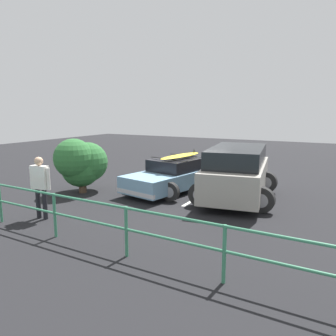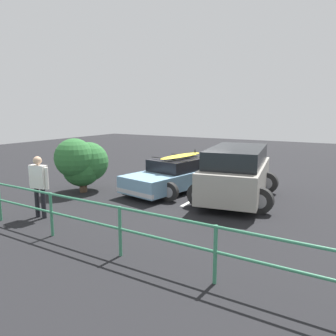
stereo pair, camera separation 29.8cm
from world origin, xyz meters
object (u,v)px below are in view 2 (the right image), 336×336
sedan_car (177,175)px  bush_near_left (82,163)px  person_bystander (39,181)px  suv_car (236,173)px

sedan_car → bush_near_left: bearing=34.6°
sedan_car → bush_near_left: bush_near_left is taller
person_bystander → bush_near_left: size_ratio=0.87×
sedan_car → person_bystander: bearing=70.1°
sedan_car → person_bystander: (1.77, 4.89, 0.47)m
sedan_car → bush_near_left: size_ratio=2.31×
sedan_car → bush_near_left: 3.59m
suv_car → bush_near_left: (5.36, 1.82, 0.16)m
person_bystander → suv_car: bearing=-131.8°
suv_car → bush_near_left: 5.67m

